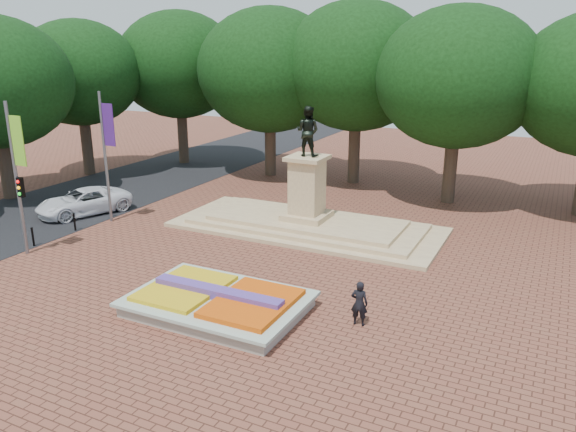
{
  "coord_description": "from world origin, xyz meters",
  "views": [
    {
      "loc": [
        11.52,
        -17.5,
        9.44
      ],
      "look_at": [
        1.23,
        3.31,
        2.2
      ],
      "focal_mm": 35.0,
      "sensor_mm": 36.0,
      "label": 1
    }
  ],
  "objects_px": {
    "flower_bed": "(218,302)",
    "van": "(84,202)",
    "pedestrian": "(359,303)",
    "monument": "(307,213)"
  },
  "relations": [
    {
      "from": "flower_bed",
      "to": "van",
      "type": "distance_m",
      "value": 15.21
    },
    {
      "from": "van",
      "to": "pedestrian",
      "type": "bearing_deg",
      "value": 5.93
    },
    {
      "from": "flower_bed",
      "to": "pedestrian",
      "type": "height_order",
      "value": "pedestrian"
    },
    {
      "from": "monument",
      "to": "pedestrian",
      "type": "distance_m",
      "value": 10.53
    },
    {
      "from": "monument",
      "to": "pedestrian",
      "type": "bearing_deg",
      "value": -55.61
    },
    {
      "from": "van",
      "to": "monument",
      "type": "bearing_deg",
      "value": 36.71
    },
    {
      "from": "van",
      "to": "pedestrian",
      "type": "height_order",
      "value": "pedestrian"
    },
    {
      "from": "pedestrian",
      "to": "flower_bed",
      "type": "bearing_deg",
      "value": 7.96
    },
    {
      "from": "van",
      "to": "pedestrian",
      "type": "xyz_separation_m",
      "value": [
        18.49,
        -5.55,
        0.1
      ]
    },
    {
      "from": "flower_bed",
      "to": "van",
      "type": "height_order",
      "value": "van"
    }
  ]
}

